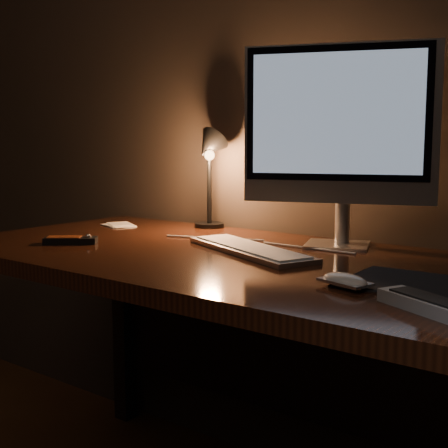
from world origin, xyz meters
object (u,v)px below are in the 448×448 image
Objects in this scene: desk at (253,300)px; monitor at (339,128)px; keyboard at (250,249)px; media_remote at (71,240)px; tv_remote at (438,307)px; desk_lamp at (209,161)px; mouse at (345,283)px.

monitor is at bearing 53.52° from desk.
media_remote reaches higher than keyboard.
monitor is at bearing 157.35° from tv_remote.
tv_remote is (0.57, -0.30, 0.14)m from desk.
media_remote is 0.51m from desk_lamp.
monitor is 3.70× the size of media_remote.
desk is 0.45m from mouse.
keyboard is at bearing 179.43° from tv_remote.
media_remote is (-0.46, -0.21, 0.14)m from desk.
desk is at bearing -15.00° from media_remote.
media_remote is at bearing -155.33° from desk.
desk is at bearing 164.78° from mouse.
desk_lamp is at bearing 175.02° from tv_remote.
media_remote is at bearing -122.66° from desk_lamp.
tv_remote is 0.71× the size of desk_lamp.
monitor is 0.77m from media_remote.
keyboard is 1.35× the size of desk_lamp.
desk_lamp reaches higher than media_remote.
desk_lamp is (-0.90, 0.53, 0.20)m from tv_remote.
desk is at bearing -147.24° from monitor.
desk_lamp is (-0.47, 0.05, -0.09)m from monitor.
desk is 5.03× the size of desk_lamp.
mouse is (0.23, -0.40, -0.30)m from monitor.
tv_remote is at bearing -3.19° from keyboard.
desk_lamp is at bearing 153.07° from monitor.
mouse is at bearing -40.34° from media_remote.
media_remote is 0.62× the size of tv_remote.
tv_remote is (0.56, -0.28, 0.00)m from keyboard.
keyboard is 0.50m from media_remote.
monitor reaches higher than desk.
monitor is (0.14, 0.19, 0.44)m from desk.
mouse is (0.36, -0.22, 0.14)m from desk.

